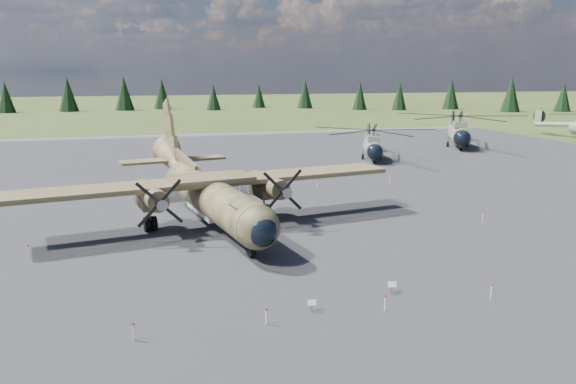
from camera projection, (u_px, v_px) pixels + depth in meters
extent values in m
plane|color=#4A5224|center=(279.00, 238.00, 40.00)|extent=(500.00, 500.00, 0.00)
cube|color=#5D5D62|center=(252.00, 206.00, 49.45)|extent=(120.00, 120.00, 0.04)
cylinder|color=#30361D|center=(213.00, 198.00, 42.19)|extent=(5.91, 18.46, 2.84)
sphere|color=#30361D|center=(258.00, 228.00, 34.09)|extent=(3.21, 3.21, 2.78)
sphere|color=black|center=(261.00, 231.00, 33.61)|extent=(2.36, 2.36, 2.04)
cube|color=black|center=(248.00, 210.00, 35.37)|extent=(2.27, 1.94, 0.56)
cone|color=#30361D|center=(174.00, 161.00, 52.58)|extent=(3.93, 7.34, 4.27)
cube|color=#9DA0A2|center=(209.00, 210.00, 43.33)|extent=(2.94, 6.32, 0.51)
cube|color=#363C1F|center=(210.00, 181.00, 42.39)|extent=(29.54, 8.41, 0.35)
cube|color=#30361D|center=(210.00, 178.00, 42.35)|extent=(6.61, 4.63, 0.35)
cylinder|color=#30361D|center=(151.00, 195.00, 40.37)|extent=(2.40, 5.45, 1.52)
cube|color=#30361D|center=(149.00, 201.00, 41.23)|extent=(2.09, 3.65, 0.81)
cone|color=gray|center=(161.00, 204.00, 37.45)|extent=(0.91, 1.03, 0.77)
cylinder|color=black|center=(150.00, 224.00, 41.59)|extent=(1.07, 1.25, 1.11)
cylinder|color=#30361D|center=(268.00, 184.00, 44.11)|extent=(2.40, 5.45, 1.52)
cube|color=#30361D|center=(264.00, 190.00, 44.97)|extent=(2.09, 3.65, 0.81)
cone|color=gray|center=(285.00, 192.00, 41.19)|extent=(0.91, 1.03, 0.77)
cylinder|color=black|center=(264.00, 211.00, 45.33)|extent=(1.07, 1.25, 1.11)
cube|color=#30361D|center=(185.00, 160.00, 49.03)|extent=(1.59, 7.59, 1.70)
cube|color=#363C1F|center=(173.00, 160.00, 53.02)|extent=(9.97, 3.86, 0.22)
cylinder|color=gray|center=(251.00, 239.00, 35.39)|extent=(0.16, 0.16, 0.91)
cylinder|color=black|center=(251.00, 250.00, 35.55)|extent=(0.51, 0.99, 0.95)
cylinder|color=gray|center=(373.00, 148.00, 74.21)|extent=(4.11, 6.75, 2.21)
sphere|color=black|center=(375.00, 152.00, 71.11)|extent=(2.57, 2.57, 2.04)
sphere|color=gray|center=(371.00, 145.00, 77.32)|extent=(2.57, 2.57, 2.04)
cube|color=gray|center=(373.00, 138.00, 73.57)|extent=(2.32, 3.16, 0.66)
cylinder|color=gray|center=(374.00, 133.00, 73.43)|extent=(0.40, 0.40, 0.89)
cylinder|color=gray|center=(369.00, 140.00, 80.50)|extent=(3.08, 7.41, 1.27)
cube|color=gray|center=(367.00, 130.00, 83.51)|extent=(0.57, 1.24, 2.13)
cylinder|color=black|center=(369.00, 130.00, 83.49)|extent=(0.77, 2.20, 2.30)
cylinder|color=black|center=(374.00, 161.00, 71.89)|extent=(0.42, 0.65, 0.60)
cylinder|color=black|center=(363.00, 157.00, 75.59)|extent=(0.47, 0.76, 0.71)
cylinder|color=gray|center=(363.00, 153.00, 75.49)|extent=(0.16, 0.16, 1.28)
cylinder|color=black|center=(381.00, 157.00, 75.45)|extent=(0.47, 0.76, 0.71)
cylinder|color=gray|center=(381.00, 154.00, 75.35)|extent=(0.16, 0.16, 1.28)
cylinder|color=gray|center=(459.00, 135.00, 86.21)|extent=(5.70, 8.17, 2.69)
sphere|color=black|center=(462.00, 139.00, 82.49)|extent=(3.29, 3.29, 2.48)
sphere|color=gray|center=(456.00, 133.00, 89.95)|extent=(3.29, 3.29, 2.48)
cube|color=gray|center=(460.00, 124.00, 85.44)|extent=(3.11, 3.90, 0.81)
cylinder|color=gray|center=(460.00, 119.00, 85.27)|extent=(0.51, 0.51, 1.08)
cylinder|color=gray|center=(453.00, 128.00, 93.76)|extent=(4.68, 8.72, 1.54)
cube|color=gray|center=(451.00, 118.00, 97.36)|extent=(0.85, 1.47, 2.58)
cylinder|color=black|center=(453.00, 118.00, 97.30)|extent=(1.24, 2.57, 2.80)
cylinder|color=black|center=(461.00, 148.00, 83.43)|extent=(0.58, 0.79, 0.73)
cylinder|color=black|center=(448.00, 144.00, 88.03)|extent=(0.66, 0.92, 0.86)
cylinder|color=gray|center=(448.00, 141.00, 87.91)|extent=(0.20, 0.20, 1.56)
cylinder|color=black|center=(467.00, 145.00, 87.54)|extent=(0.66, 0.92, 0.86)
cylinder|color=gray|center=(467.00, 141.00, 87.42)|extent=(0.20, 0.20, 1.56)
sphere|color=gray|center=(575.00, 128.00, 99.63)|extent=(2.85, 2.85, 2.26)
cylinder|color=gray|center=(556.00, 124.00, 102.57)|extent=(3.41, 8.22, 1.41)
cube|color=gray|center=(538.00, 116.00, 105.33)|extent=(0.64, 1.37, 2.36)
cylinder|color=black|center=(539.00, 116.00, 105.51)|extent=(0.86, 2.44, 2.55)
cube|color=gray|center=(312.00, 307.00, 27.65)|extent=(0.08, 0.08, 0.51)
cube|color=silver|center=(312.00, 303.00, 27.56)|extent=(0.43, 0.23, 0.29)
cube|color=gray|center=(392.00, 289.00, 29.90)|extent=(0.09, 0.09, 0.56)
cube|color=silver|center=(392.00, 284.00, 29.79)|extent=(0.47, 0.25, 0.31)
cylinder|color=silver|center=(134.00, 332.00, 24.65)|extent=(0.07, 0.07, 0.80)
cylinder|color=red|center=(133.00, 324.00, 24.56)|extent=(0.12, 0.12, 0.10)
cylinder|color=silver|center=(267.00, 317.00, 26.16)|extent=(0.07, 0.07, 0.80)
cylinder|color=red|center=(266.00, 309.00, 26.07)|extent=(0.12, 0.12, 0.10)
cylinder|color=silver|center=(385.00, 304.00, 27.67)|extent=(0.07, 0.07, 0.80)
cylinder|color=red|center=(385.00, 296.00, 27.59)|extent=(0.12, 0.12, 0.10)
cylinder|color=silver|center=(491.00, 292.00, 29.18)|extent=(0.07, 0.07, 0.80)
cylinder|color=red|center=(492.00, 284.00, 29.10)|extent=(0.12, 0.12, 0.10)
cylinder|color=silver|center=(66.00, 197.00, 51.00)|extent=(0.07, 0.07, 0.80)
cylinder|color=red|center=(66.00, 193.00, 50.91)|extent=(0.12, 0.12, 0.10)
cylinder|color=silver|center=(156.00, 193.00, 53.01)|extent=(0.07, 0.07, 0.80)
cylinder|color=red|center=(156.00, 189.00, 52.93)|extent=(0.12, 0.12, 0.10)
cylinder|color=silver|center=(240.00, 188.00, 55.03)|extent=(0.07, 0.07, 0.80)
cylinder|color=red|center=(240.00, 184.00, 54.95)|extent=(0.12, 0.12, 0.10)
cylinder|color=silver|center=(317.00, 184.00, 57.05)|extent=(0.07, 0.07, 0.80)
cylinder|color=red|center=(317.00, 180.00, 56.96)|extent=(0.12, 0.12, 0.10)
cylinder|color=silver|center=(390.00, 180.00, 59.06)|extent=(0.07, 0.07, 0.80)
cylinder|color=red|center=(390.00, 177.00, 58.98)|extent=(0.12, 0.12, 0.10)
cylinder|color=silver|center=(29.00, 251.00, 35.76)|extent=(0.07, 0.07, 0.80)
cylinder|color=red|center=(28.00, 245.00, 35.67)|extent=(0.12, 0.12, 0.10)
cylinder|color=silver|center=(483.00, 217.00, 44.08)|extent=(0.07, 0.07, 0.80)
cylinder|color=red|center=(483.00, 212.00, 43.99)|extent=(0.12, 0.12, 0.10)
cone|color=black|center=(563.00, 97.00, 165.39)|extent=(4.77, 4.77, 8.52)
cone|color=black|center=(511.00, 94.00, 164.17)|extent=(5.63, 5.63, 10.06)
cone|color=black|center=(451.00, 94.00, 176.45)|extent=(5.28, 5.28, 9.42)
cone|color=black|center=(400.00, 96.00, 172.19)|extent=(4.75, 4.75, 8.48)
cone|color=black|center=(360.00, 96.00, 173.58)|extent=(4.80, 4.80, 8.56)
cone|color=black|center=(305.00, 94.00, 180.44)|extent=(5.14, 5.14, 9.18)
cone|color=black|center=(259.00, 96.00, 183.31)|extent=(4.26, 4.26, 7.60)
cone|color=black|center=(213.00, 97.00, 171.75)|extent=(4.38, 4.38, 7.82)
cone|color=black|center=(162.00, 94.00, 176.75)|extent=(5.24, 5.24, 9.35)
cone|color=black|center=(124.00, 93.00, 170.42)|extent=(5.68, 5.68, 10.14)
cone|color=black|center=(68.00, 94.00, 165.64)|extent=(5.63, 5.63, 10.06)
cone|color=black|center=(6.00, 97.00, 160.32)|extent=(4.95, 4.95, 8.85)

